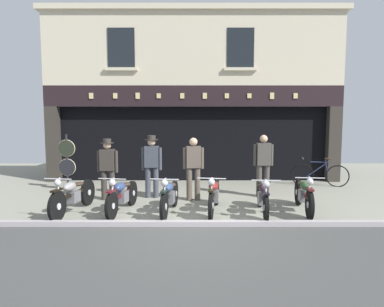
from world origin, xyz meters
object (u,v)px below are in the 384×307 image
shopkeeper_center (153,163)px  salesman_left (109,166)px  tyre_sign_pole (68,158)px  salesman_right (195,166)px  leaning_bicycle (321,174)px  motorcycle_left (123,195)px  advert_board_near (242,130)px  motorcycle_center_left (171,195)px  motorcycle_center_right (264,196)px  advert_board_far (270,128)px  motorcycle_center (215,194)px  assistant_far_right (264,162)px  motorcycle_far_left (74,195)px  motorcycle_right (305,194)px

shopkeeper_center → salesman_left: bearing=13.4°
tyre_sign_pole → salesman_right: bearing=-19.6°
salesman_right → leaning_bicycle: bearing=-161.4°
shopkeeper_center → leaning_bicycle: shopkeeper_center is taller
motorcycle_left → advert_board_near: (3.36, 4.28, 1.38)m
motorcycle_center_left → motorcycle_center_right: bearing=-174.0°
advert_board_far → advert_board_near: bearing=180.0°
motorcycle_center → assistant_far_right: bearing=-123.4°
motorcycle_far_left → assistant_far_right: bearing=-151.1°
motorcycle_center → salesman_left: size_ratio=1.22×
motorcycle_far_left → shopkeeper_center: shopkeeper_center is taller
motorcycle_far_left → shopkeeper_center: bearing=-127.0°
motorcycle_center → tyre_sign_pole: (-4.34, 2.54, 0.55)m
salesman_left → leaning_bicycle: (6.43, 1.95, -0.54)m
advert_board_far → leaning_bicycle: (1.46, -1.10, -1.47)m
motorcycle_center_left → assistant_far_right: bearing=-138.1°
motorcycle_left → tyre_sign_pole: bearing=-39.9°
motorcycle_far_left → assistant_far_right: 5.06m
motorcycle_center_left → motorcycle_center_right: size_ratio=1.00×
motorcycle_left → motorcycle_center_right: 3.26m
motorcycle_center → motorcycle_right: size_ratio=1.01×
motorcycle_left → advert_board_near: 5.61m
advert_board_far → leaning_bicycle: size_ratio=0.52×
motorcycle_far_left → motorcycle_center: size_ratio=1.03×
motorcycle_far_left → assistant_far_right: size_ratio=1.19×
shopkeeper_center → motorcycle_center_right: bearing=148.7°
motorcycle_left → tyre_sign_pole: tyre_sign_pole is taller
motorcycle_far_left → advert_board_far: advert_board_far is taller
motorcycle_left → assistant_far_right: bearing=-146.2°
tyre_sign_pole → leaning_bicycle: (7.99, 0.62, -0.59)m
motorcycle_far_left → motorcycle_center_right: (4.38, -0.08, -0.02)m
motorcycle_center → advert_board_near: advert_board_near is taller
motorcycle_center_right → assistant_far_right: size_ratio=1.11×
motorcycle_left → leaning_bicycle: bearing=-141.7°
salesman_left → advert_board_near: 5.09m
motorcycle_left → motorcycle_far_left: bearing=12.8°
advert_board_near → motorcycle_center: bearing=-105.9°
salesman_left → motorcycle_right: bearing=167.0°
motorcycle_right → advert_board_far: advert_board_far is taller
motorcycle_center_right → assistant_far_right: bearing=-95.8°
motorcycle_far_left → advert_board_near: 6.39m
motorcycle_center_left → leaning_bicycle: bearing=-137.9°
shopkeeper_center → advert_board_near: advert_board_near is taller
assistant_far_right → tyre_sign_pole: assistant_far_right is taller
advert_board_far → motorcycle_center_left: bearing=-126.3°
motorcycle_far_left → assistant_far_right: (4.74, 1.70, 0.54)m
motorcycle_left → assistant_far_right: 4.01m
shopkeeper_center → assistant_far_right: 3.10m
motorcycle_center_left → salesman_left: (-1.74, 1.35, 0.50)m
motorcycle_far_left → shopkeeper_center: size_ratio=1.19×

